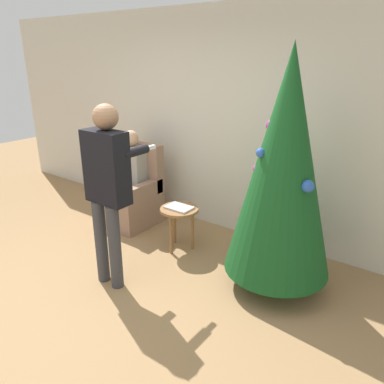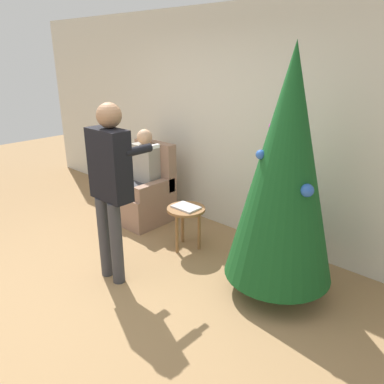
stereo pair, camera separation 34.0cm
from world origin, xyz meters
name	(u,v)px [view 1 (the left image)]	position (x,y,z in m)	size (l,w,h in m)	color
ground_plane	(78,305)	(0.00, 0.00, 0.00)	(14.00, 14.00, 0.00)	#99754C
wall_back	(215,123)	(0.00, 2.23, 1.35)	(8.00, 0.06, 2.70)	beige
christmas_tree	(284,166)	(1.29, 1.37, 1.23)	(0.99, 0.99, 2.27)	brown
armchair	(132,197)	(-0.90, 1.61, 0.35)	(0.67, 0.68, 1.06)	#93705B
person_seated	(129,174)	(-0.90, 1.58, 0.68)	(0.36, 0.46, 1.25)	#38383D
person_standing	(107,181)	(-0.04, 0.49, 1.06)	(0.45, 0.57, 1.76)	#38383D
side_stool	(179,214)	(0.08, 1.40, 0.43)	(0.44, 0.44, 0.51)	olive
laptop	(179,207)	(0.08, 1.40, 0.52)	(0.30, 0.21, 0.02)	silver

